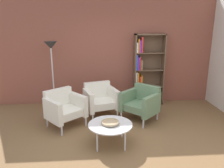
# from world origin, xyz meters

# --- Properties ---
(ground_plane) EXTENTS (8.32, 8.32, 0.00)m
(ground_plane) POSITION_xyz_m (0.00, 0.00, 0.00)
(ground_plane) COLOR brown
(brick_back_panel) EXTENTS (6.40, 0.12, 2.90)m
(brick_back_panel) POSITION_xyz_m (0.00, 2.46, 1.45)
(brick_back_panel) COLOR brown
(brick_back_panel) RESTS_ON ground_plane
(bookshelf_tall) EXTENTS (0.80, 0.30, 1.90)m
(bookshelf_tall) POSITION_xyz_m (0.95, 2.25, 0.93)
(bookshelf_tall) COLOR brown
(bookshelf_tall) RESTS_ON ground_plane
(coffee_table_low) EXTENTS (0.80, 0.80, 0.40)m
(coffee_table_low) POSITION_xyz_m (-0.14, 0.12, 0.37)
(coffee_table_low) COLOR silver
(coffee_table_low) RESTS_ON ground_plane
(decorative_bowl) EXTENTS (0.32, 0.32, 0.05)m
(decorative_bowl) POSITION_xyz_m (-0.14, 0.12, 0.43)
(decorative_bowl) COLOR tan
(decorative_bowl) RESTS_ON coffee_table_low
(armchair_near_window) EXTENTS (0.88, 0.84, 0.78)m
(armchair_near_window) POSITION_xyz_m (-0.29, 1.47, 0.41)
(armchair_near_window) COLOR white
(armchair_near_window) RESTS_ON ground_plane
(armchair_spare_guest) EXTENTS (0.95, 0.95, 0.78)m
(armchair_spare_guest) POSITION_xyz_m (0.64, 1.17, 0.41)
(armchair_spare_guest) COLOR slate
(armchair_spare_guest) RESTS_ON ground_plane
(armchair_by_bookshelf) EXTENTS (0.95, 0.94, 0.78)m
(armchair_by_bookshelf) POSITION_xyz_m (-1.08, 0.97, 0.41)
(armchair_by_bookshelf) COLOR white
(armchair_by_bookshelf) RESTS_ON ground_plane
(floor_lamp_torchiere) EXTENTS (0.32, 0.32, 1.74)m
(floor_lamp_torchiere) POSITION_xyz_m (-1.47, 1.97, 1.45)
(floor_lamp_torchiere) COLOR silver
(floor_lamp_torchiere) RESTS_ON ground_plane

